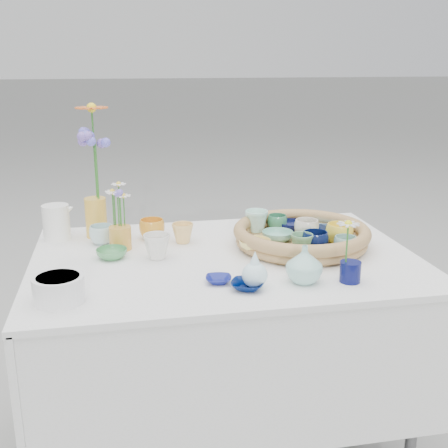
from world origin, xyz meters
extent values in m
imported|color=#0A1144|center=(0.29, 0.19, 0.80)|extent=(0.10, 0.10, 0.03)
imported|color=black|center=(0.40, 0.09, 0.80)|extent=(0.15, 0.15, 0.03)
imported|color=yellow|center=(0.40, -0.01, 0.82)|extent=(0.12, 0.12, 0.07)
imported|color=#4C976D|center=(0.31, 0.03, 0.80)|extent=(0.12, 0.12, 0.03)
imported|color=#5E9865|center=(0.24, -0.08, 0.82)|extent=(0.08, 0.08, 0.07)
imported|color=#75B8A1|center=(0.20, 0.07, 0.80)|extent=(0.13, 0.13, 0.03)
imported|color=#B5F4E5|center=(0.15, 0.19, 0.82)|extent=(0.09, 0.09, 0.08)
imported|color=silver|center=(0.31, 0.08, 0.82)|extent=(0.11, 0.11, 0.07)
imported|color=#83C5FF|center=(0.42, 0.18, 0.80)|extent=(0.11, 0.11, 0.03)
imported|color=#0A143F|center=(0.29, -0.06, 0.82)|extent=(0.11, 0.11, 0.07)
imported|color=#F1DA6E|center=(0.10, 0.00, 0.80)|extent=(0.11, 0.11, 0.03)
imported|color=#7EB3A9|center=(0.38, -0.10, 0.81)|extent=(0.08, 0.08, 0.06)
imported|color=#368059|center=(0.24, 0.20, 0.81)|extent=(0.09, 0.09, 0.06)
imported|color=orange|center=(-0.22, 0.23, 0.80)|extent=(0.11, 0.11, 0.07)
imported|color=#F1C16C|center=(-0.12, 0.17, 0.80)|extent=(0.08, 0.08, 0.07)
imported|color=#499355|center=(-0.37, 0.05, 0.78)|extent=(0.13, 0.13, 0.03)
imported|color=silver|center=(-0.22, 0.02, 0.81)|extent=(0.09, 0.09, 0.08)
imported|color=navy|center=(-0.06, -0.22, 0.77)|extent=(0.09, 0.09, 0.02)
imported|color=silver|center=(-0.40, 0.21, 0.80)|extent=(0.10, 0.10, 0.07)
imported|color=#011143|center=(0.01, -0.28, 0.78)|extent=(0.12, 0.12, 0.02)
imported|color=#99D2C6|center=(0.18, -0.27, 0.82)|extent=(0.14, 0.14, 0.11)
cylinder|color=#090D46|center=(0.32, -0.29, 0.80)|extent=(0.08, 0.08, 0.06)
cylinder|color=gold|center=(-0.42, 0.30, 0.84)|extent=(0.09, 0.09, 0.15)
cylinder|color=gold|center=(-0.34, 0.14, 0.81)|extent=(0.10, 0.10, 0.08)
camera|label=1|loc=(-0.34, -1.72, 1.40)|focal=45.00mm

